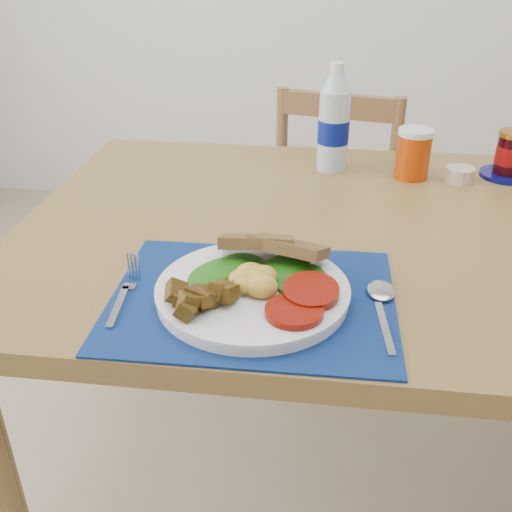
% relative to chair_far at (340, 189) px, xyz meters
% --- Properties ---
extents(table, '(1.40, 0.90, 0.75)m').
position_rel_chair_far_xyz_m(table, '(0.08, -0.71, 0.13)').
color(table, brown).
rests_on(table, ground).
extents(chair_far, '(0.45, 0.44, 1.04)m').
position_rel_chair_far_xyz_m(chair_far, '(0.00, 0.00, 0.00)').
color(chair_far, brown).
rests_on(chair_far, ground).
extents(placemat, '(0.43, 0.34, 0.00)m').
position_rel_chair_far_xyz_m(placemat, '(-0.14, -0.99, 0.22)').
color(placemat, black).
rests_on(placemat, table).
extents(breakfast_plate, '(0.29, 0.29, 0.07)m').
position_rel_chair_far_xyz_m(breakfast_plate, '(-0.15, -0.99, 0.24)').
color(breakfast_plate, silver).
rests_on(breakfast_plate, placemat).
extents(fork, '(0.03, 0.16, 0.00)m').
position_rel_chair_far_xyz_m(fork, '(-0.33, -1.01, 0.22)').
color(fork, '#B2B5BA').
rests_on(fork, placemat).
extents(spoon, '(0.04, 0.19, 0.01)m').
position_rel_chair_far_xyz_m(spoon, '(0.05, -0.98, 0.22)').
color(spoon, '#B2B5BA').
rests_on(spoon, placemat).
extents(water_bottle, '(0.07, 0.07, 0.24)m').
position_rel_chair_far_xyz_m(water_bottle, '(-0.03, -0.41, 0.32)').
color(water_bottle, '#ADBFCC').
rests_on(water_bottle, table).
extents(juice_glass, '(0.08, 0.08, 0.10)m').
position_rel_chair_far_xyz_m(juice_glass, '(0.15, -0.44, 0.27)').
color(juice_glass, '#AD3204').
rests_on(juice_glass, table).
extents(ramekin, '(0.06, 0.06, 0.03)m').
position_rel_chair_far_xyz_m(ramekin, '(0.25, -0.45, 0.23)').
color(ramekin, tan).
rests_on(ramekin, table).
extents(jam_on_saucer, '(0.12, 0.12, 0.10)m').
position_rel_chair_far_xyz_m(jam_on_saucer, '(0.36, -0.41, 0.26)').
color(jam_on_saucer, '#050958').
rests_on(jam_on_saucer, table).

